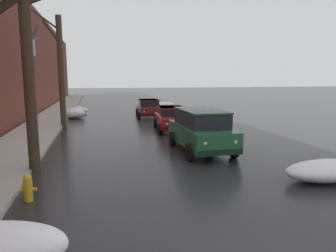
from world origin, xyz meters
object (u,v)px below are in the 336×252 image
bare_tree_second_along_sidewalk (29,49)px  suv_green_approaching_near_lane (201,129)px  sedan_red_parked_kerbside_close (171,118)px  sedan_maroon_parked_kerbside_mid (149,108)px  fire_hydrant (28,188)px  bare_tree_mid_block (60,69)px

bare_tree_second_along_sidewalk → suv_green_approaching_near_lane: 7.20m
sedan_red_parked_kerbside_close → bare_tree_second_along_sidewalk: bearing=-131.9°
sedan_maroon_parked_kerbside_mid → fire_hydrant: bearing=-109.8°
bare_tree_mid_block → sedan_maroon_parked_kerbside_mid: bearing=32.1°
suv_green_approaching_near_lane → sedan_maroon_parked_kerbside_mid: suv_green_approaching_near_lane is taller
bare_tree_second_along_sidewalk → sedan_red_parked_kerbside_close: (6.43, 7.16, -3.29)m
bare_tree_second_along_sidewalk → sedan_red_parked_kerbside_close: 10.17m
suv_green_approaching_near_lane → sedan_maroon_parked_kerbside_mid: bearing=90.8°
bare_tree_second_along_sidewalk → bare_tree_mid_block: (-0.09, 9.87, -0.32)m
bare_tree_second_along_sidewalk → suv_green_approaching_near_lane: bearing=13.4°
suv_green_approaching_near_lane → sedan_red_parked_kerbside_close: (0.09, 5.65, -0.24)m
sedan_maroon_parked_kerbside_mid → fire_hydrant: (-5.92, -16.45, -0.40)m
bare_tree_mid_block → sedan_red_parked_kerbside_close: bare_tree_mid_block is taller
sedan_red_parked_kerbside_close → bare_tree_mid_block: bearing=157.4°
bare_tree_mid_block → suv_green_approaching_near_lane: 10.90m
suv_green_approaching_near_lane → fire_hydrant: suv_green_approaching_near_lane is taller
suv_green_approaching_near_lane → bare_tree_mid_block: bearing=127.5°
fire_hydrant → sedan_red_parked_kerbside_close: bearing=57.8°
sedan_red_parked_kerbside_close → sedan_maroon_parked_kerbside_mid: size_ratio=0.92×
bare_tree_second_along_sidewalk → suv_green_approaching_near_lane: size_ratio=1.72×
bare_tree_second_along_sidewalk → fire_hydrant: 4.54m
sedan_maroon_parked_kerbside_mid → bare_tree_second_along_sidewalk: bearing=-114.1°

